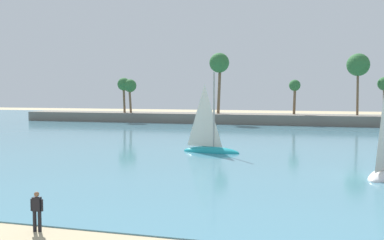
% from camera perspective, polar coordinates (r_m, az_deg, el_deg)
% --- Properties ---
extents(sea, '(220.00, 102.32, 0.06)m').
position_cam_1_polar(sea, '(67.66, 11.05, -1.25)').
color(sea, teal).
rests_on(sea, ground).
extents(palm_headland, '(99.08, 6.22, 12.82)m').
position_cam_1_polar(palm_headland, '(78.58, 13.07, 1.08)').
color(palm_headland, slate).
rests_on(palm_headland, ground).
extents(person_at_waterline, '(0.55, 0.24, 1.67)m').
position_cam_1_polar(person_at_waterline, '(19.52, -19.45, -10.96)').
color(person_at_waterline, black).
rests_on(person_at_waterline, ground).
extents(sailboat_near_shore, '(5.75, 2.40, 8.08)m').
position_cam_1_polar(sailboat_near_shore, '(41.51, 2.33, -3.20)').
color(sailboat_near_shore, teal).
rests_on(sailboat_near_shore, sea).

